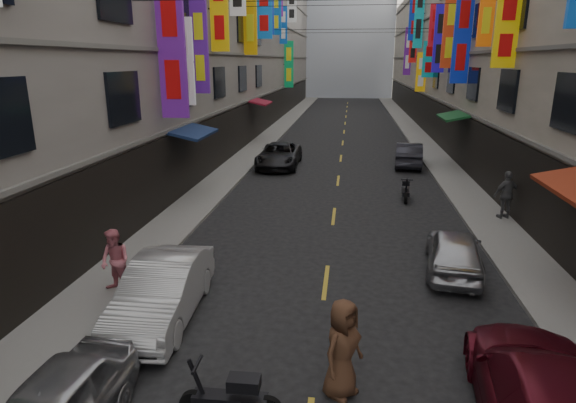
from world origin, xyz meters
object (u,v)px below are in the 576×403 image
(scooter_crossing, at_px, (232,397))
(car_right_near, at_px, (550,403))
(pedestrian_lfar, at_px, (115,261))
(car_right_far, at_px, (409,154))
(scooter_far_right, at_px, (406,190))
(car_left_far, at_px, (279,155))
(car_left_mid, at_px, (162,290))
(pedestrian_rfar, at_px, (507,195))
(pedestrian_crossing, at_px, (342,349))
(car_right_mid, at_px, (454,251))

(scooter_crossing, relative_size, car_right_near, 0.34)
(pedestrian_lfar, bearing_deg, car_right_far, 85.10)
(scooter_far_right, bearing_deg, scooter_crossing, 76.98)
(scooter_crossing, distance_m, car_left_far, 20.68)
(car_left_mid, bearing_deg, pedestrian_rfar, 37.18)
(car_right_far, bearing_deg, scooter_crossing, 82.16)
(car_left_far, distance_m, pedestrian_lfar, 16.59)
(scooter_far_right, distance_m, pedestrian_lfar, 13.40)
(car_left_mid, height_order, pedestrian_crossing, pedestrian_crossing)
(car_right_mid, height_order, car_right_far, car_right_far)
(pedestrian_rfar, height_order, pedestrian_crossing, pedestrian_rfar)
(scooter_crossing, relative_size, pedestrian_rfar, 0.97)
(pedestrian_lfar, bearing_deg, scooter_crossing, -21.95)
(car_right_far, bearing_deg, car_right_near, 95.42)
(car_right_near, xyz_separation_m, car_right_mid, (-0.16, 6.69, -0.12))
(car_left_mid, relative_size, pedestrian_lfar, 2.54)
(scooter_crossing, distance_m, pedestrian_lfar, 5.80)
(car_left_far, distance_m, pedestrian_rfar, 13.32)
(car_left_far, distance_m, car_right_far, 7.63)
(car_right_near, bearing_deg, car_left_mid, -15.37)
(car_left_mid, distance_m, pedestrian_crossing, 4.87)
(scooter_far_right, relative_size, car_right_mid, 0.47)
(pedestrian_rfar, bearing_deg, car_left_far, -59.27)
(car_left_mid, bearing_deg, car_right_far, 64.36)
(scooter_far_right, relative_size, car_right_near, 0.34)
(scooter_crossing, bearing_deg, car_left_mid, 37.01)
(car_left_far, xyz_separation_m, car_right_far, (7.53, 1.24, 0.00))
(scooter_far_right, xyz_separation_m, car_right_near, (0.75, -14.33, 0.33))
(scooter_crossing, height_order, scooter_far_right, same)
(car_right_mid, relative_size, pedestrian_crossing, 2.00)
(scooter_crossing, bearing_deg, pedestrian_lfar, 44.00)
(car_left_far, height_order, car_right_near, car_right_near)
(car_right_far, xyz_separation_m, pedestrian_rfar, (2.57, -9.91, 0.35))
(scooter_crossing, relative_size, pedestrian_crossing, 0.94)
(pedestrian_lfar, xyz_separation_m, pedestrian_rfar, (11.97, 7.81, 0.07))
(car_right_mid, relative_size, pedestrian_rfar, 2.05)
(car_left_far, xyz_separation_m, pedestrian_lfar, (-1.87, -16.48, 0.29))
(car_left_mid, bearing_deg, scooter_crossing, -54.95)
(car_right_near, height_order, pedestrian_lfar, pedestrian_lfar)
(car_right_near, height_order, pedestrian_crossing, pedestrian_crossing)
(car_left_far, relative_size, pedestrian_lfar, 2.89)
(car_right_mid, distance_m, pedestrian_rfar, 5.87)
(car_left_mid, relative_size, pedestrian_rfar, 2.36)
(car_right_mid, distance_m, car_right_far, 15.00)
(pedestrian_lfar, bearing_deg, car_left_mid, -6.79)
(car_right_near, distance_m, pedestrian_rfar, 12.09)
(car_left_mid, height_order, car_right_mid, car_left_mid)
(scooter_crossing, distance_m, car_right_far, 22.44)
(scooter_far_right, distance_m, car_left_mid, 13.22)
(scooter_far_right, height_order, pedestrian_lfar, pedestrian_lfar)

